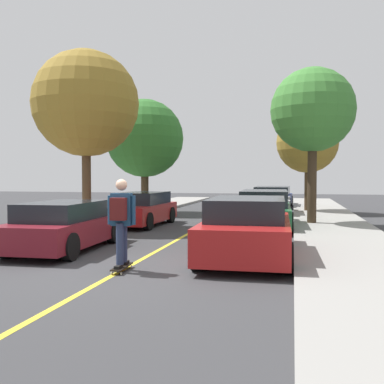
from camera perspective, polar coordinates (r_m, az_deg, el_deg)
ground at (r=9.28m, az=-8.91°, el=-9.87°), size 80.00×80.00×0.00m
sidewalk_right at (r=8.74m, az=22.37°, el=-10.28°), size 2.80×56.00×0.14m
center_line at (r=13.02m, az=-2.31°, el=-6.38°), size 0.12×39.20×0.01m
parked_car_left_nearest at (r=11.90m, az=-16.06°, el=-4.24°), size 1.92×4.17×1.25m
parked_car_left_near at (r=17.25m, az=-6.56°, el=-2.19°), size 1.91×4.13×1.28m
parked_car_right_nearest at (r=10.35m, az=7.16°, el=-4.71°), size 2.09×4.47×1.41m
parked_car_right_near at (r=16.50m, az=9.32°, el=-2.23°), size 2.07×4.75×1.39m
parked_car_right_far at (r=21.98m, az=10.21°, el=-1.14°), size 1.90×4.37×1.40m
parked_car_right_farthest at (r=27.61m, az=10.76°, el=-0.64°), size 2.01×4.60×1.28m
street_tree_left_nearest at (r=17.03m, az=-13.50°, el=10.97°), size 3.90×3.90×6.39m
street_tree_left_near at (r=22.99m, az=-6.12°, el=6.85°), size 3.99×3.99×5.70m
street_tree_right_nearest at (r=17.58m, az=15.27°, el=10.07°), size 3.17×3.17×5.86m
street_tree_right_near at (r=23.70m, az=14.63°, el=6.19°), size 3.16×3.16×5.10m
fire_hydrant at (r=13.64m, az=-19.30°, el=-4.07°), size 0.20×0.20×0.70m
skateboard at (r=9.14m, az=-9.01°, el=-9.49°), size 0.27×0.85×0.10m
skateboarder at (r=8.96m, az=-9.11°, el=-3.22°), size 0.58×0.71×1.75m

